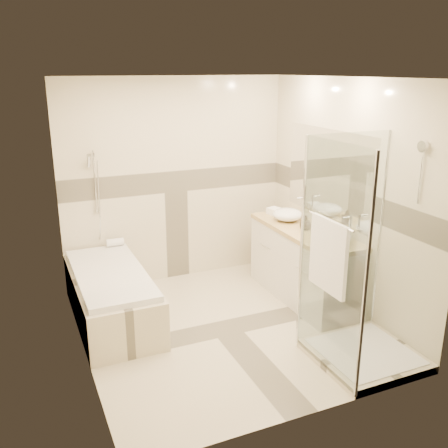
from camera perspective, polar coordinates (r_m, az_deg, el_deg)
name	(u,v)px	position (r m, az deg, el deg)	size (l,w,h in m)	color
room	(230,211)	(4.83, 0.64, 1.52)	(2.82, 3.02, 2.52)	#C2B79A
bathtub	(111,293)	(5.44, -12.76, -7.75)	(0.75, 1.70, 0.56)	beige
vanity	(304,264)	(5.83, 9.10, -4.51)	(0.58, 1.62, 0.85)	silver
shower_enclosure	(352,309)	(4.70, 14.47, -9.38)	(0.96, 0.93, 2.04)	beige
vessel_sink_near	(287,215)	(5.96, 7.26, 1.08)	(0.36, 0.36, 0.14)	white
vessel_sink_far	(331,236)	(5.25, 12.18, -1.30)	(0.41, 0.41, 0.17)	white
faucet_near	(303,206)	(6.04, 9.06, 2.10)	(0.11, 0.03, 0.27)	silver
faucet_far	(349,226)	(5.35, 14.12, -0.24)	(0.11, 0.03, 0.27)	silver
amenity_bottle_a	(304,223)	(5.66, 9.13, 0.12)	(0.06, 0.06, 0.14)	black
amenity_bottle_b	(305,223)	(5.64, 9.30, 0.15)	(0.13, 0.13, 0.16)	black
folded_towels	(277,212)	(6.18, 6.06, 1.40)	(0.14, 0.24, 0.08)	white
rolled_towel	(115,242)	(6.05, -12.35, -2.07)	(0.09, 0.09, 0.20)	white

